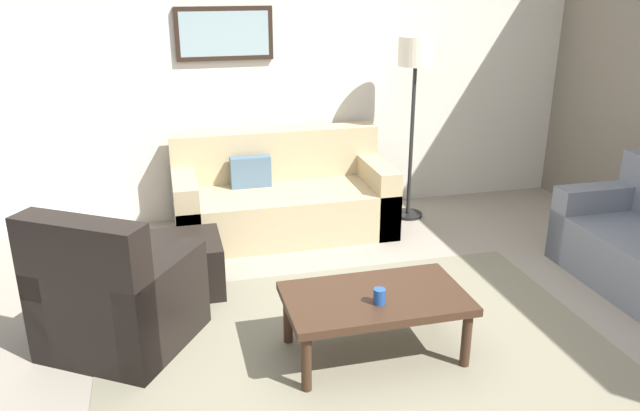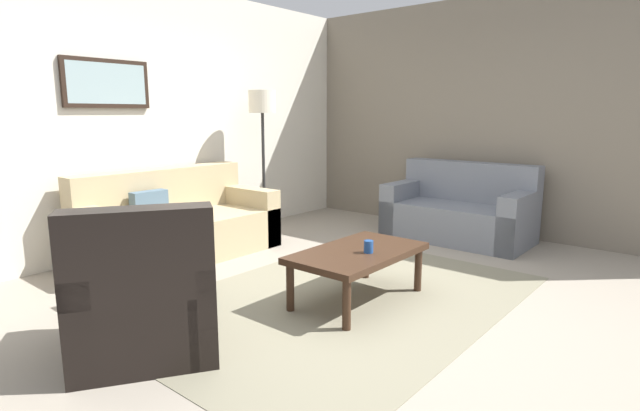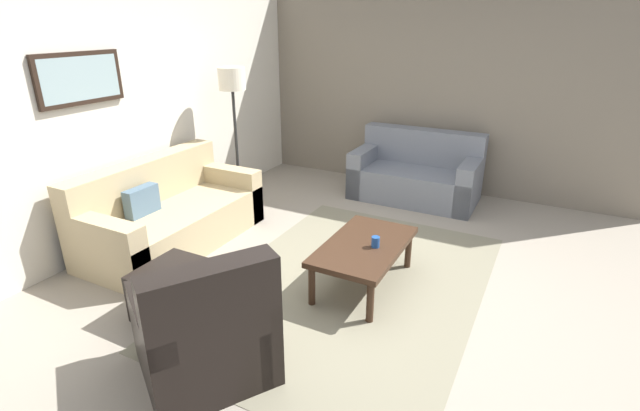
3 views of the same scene
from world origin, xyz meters
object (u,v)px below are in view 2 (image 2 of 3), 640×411
armchair_leather (144,307)px  lamp_standing (262,116)px  ottoman (149,280)px  coffee_table (358,256)px  framed_artwork (107,84)px  couch_main (176,227)px  cup (369,247)px  couch_loveseat (461,213)px

armchair_leather → lamp_standing: 3.34m
ottoman → lamp_standing: bearing=25.0°
coffee_table → framed_artwork: (-0.56, 2.61, 1.37)m
lamp_standing → framed_artwork: 1.74m
couch_main → ottoman: (-0.93, -1.02, -0.10)m
armchair_leather → cup: size_ratio=11.68×
armchair_leather → lamp_standing: (2.64, 1.72, 1.10)m
couch_main → armchair_leather: 2.21m
couch_main → armchair_leather: bearing=-128.9°
ottoman → cup: size_ratio=5.91×
framed_artwork → armchair_leather: bearing=-114.7°
couch_main → couch_loveseat: bearing=-37.5°
armchair_leather → framed_artwork: bearing=65.3°
couch_main → ottoman: 1.39m
ottoman → framed_artwork: 2.18m
coffee_table → lamp_standing: lamp_standing is taller
cup → couch_main: bearing=93.7°
armchair_leather → framed_artwork: size_ratio=1.28×
coffee_table → cup: size_ratio=11.61×
couch_loveseat → framed_artwork: framed_artwork is taller
couch_main → armchair_leather: armchair_leather is taller
coffee_table → armchair_leather: bearing=163.3°
cup → framed_artwork: framed_artwork is taller
coffee_table → lamp_standing: 2.65m
cup → armchair_leather: bearing=159.6°
armchair_leather → coffee_table: 1.61m
armchair_leather → cup: bearing=-20.4°
coffee_table → couch_loveseat: bearing=5.5°
couch_loveseat → coffee_table: bearing=-174.5°
couch_loveseat → framed_artwork: bearing=141.1°
couch_main → cup: size_ratio=20.33×
couch_loveseat → ottoman: size_ratio=2.86×
cup → framed_artwork: (-0.54, 2.71, 1.27)m
coffee_table → lamp_standing: bearing=63.3°
armchair_leather → lamp_standing: bearing=33.0°
coffee_table → couch_main: bearing=94.2°
framed_artwork → couch_main: bearing=-47.1°
couch_main → couch_loveseat: same height
couch_main → framed_artwork: bearing=132.9°
couch_main → couch_loveseat: 3.21m
couch_loveseat → couch_main: bearing=142.5°
couch_loveseat → ottoman: (-3.48, 0.93, -0.10)m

